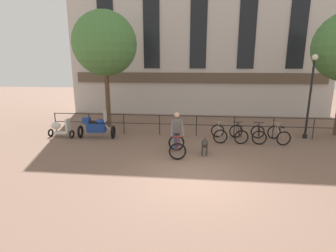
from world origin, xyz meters
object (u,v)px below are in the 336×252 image
at_px(parked_bicycle_near_lamp, 219,133).
at_px(parked_scooter, 60,128).
at_px(dog, 205,144).
at_px(street_lamp, 310,92).
at_px(parked_motorcycle, 96,127).
at_px(parked_bicycle_mid_left, 239,134).
at_px(parked_bicycle_mid_right, 258,134).
at_px(parked_bicycle_far_end, 279,135).
at_px(cyclist_with_bike, 177,136).

distance_m(parked_bicycle_near_lamp, parked_scooter, 7.82).
height_order(dog, street_lamp, street_lamp).
relative_size(parked_motorcycle, parked_bicycle_mid_left, 1.54).
height_order(dog, parked_bicycle_mid_right, parked_bicycle_mid_right).
relative_size(parked_motorcycle, parked_bicycle_mid_right, 1.50).
xyz_separation_m(parked_bicycle_near_lamp, parked_bicycle_mid_right, (1.83, 0.00, 0.00)).
bearing_deg(parked_bicycle_far_end, parked_scooter, -5.18).
bearing_deg(street_lamp, parked_bicycle_far_end, -151.44).
bearing_deg(parked_scooter, parked_bicycle_mid_left, -80.38).
relative_size(dog, parked_motorcycle, 0.54).
relative_size(parked_bicycle_mid_right, parked_bicycle_far_end, 1.01).
distance_m(parked_motorcycle, parked_bicycle_mid_right, 7.82).
relative_size(parked_motorcycle, parked_scooter, 1.35).
bearing_deg(parked_motorcycle, parked_scooter, 89.02).
height_order(parked_bicycle_near_lamp, parked_bicycle_mid_right, same).
height_order(parked_motorcycle, parked_bicycle_far_end, parked_motorcycle).
xyz_separation_m(cyclist_with_bike, dog, (1.12, -0.03, -0.30)).
xyz_separation_m(parked_bicycle_mid_right, street_lamp, (2.43, 0.82, 1.90)).
bearing_deg(street_lamp, parked_motorcycle, -174.05).
bearing_deg(parked_bicycle_mid_right, parked_bicycle_mid_left, 8.63).
distance_m(parked_bicycle_mid_left, parked_bicycle_far_end, 1.84).
bearing_deg(parked_bicycle_mid_left, parked_bicycle_far_end, 175.11).
bearing_deg(parked_scooter, parked_bicycle_far_end, -80.75).
bearing_deg(cyclist_with_bike, dog, -8.13).
xyz_separation_m(dog, parked_bicycle_mid_left, (1.66, 2.17, -0.10)).
relative_size(parked_bicycle_near_lamp, parked_bicycle_far_end, 0.96).
bearing_deg(parked_bicycle_near_lamp, parked_bicycle_far_end, 177.47).
bearing_deg(parked_bicycle_far_end, parked_motorcycle, -5.34).
relative_size(parked_motorcycle, street_lamp, 0.45).
relative_size(parked_motorcycle, parked_bicycle_far_end, 1.51).
xyz_separation_m(parked_bicycle_near_lamp, street_lamp, (4.26, 0.82, 1.90)).
bearing_deg(parked_motorcycle, parked_bicycle_mid_right, -91.74).
relative_size(parked_motorcycle, parked_bicycle_near_lamp, 1.57).
distance_m(parked_bicycle_mid_left, parked_bicycle_mid_right, 0.92).
relative_size(cyclist_with_bike, parked_scooter, 1.29).
bearing_deg(parked_motorcycle, parked_bicycle_far_end, -91.93).
height_order(cyclist_with_bike, parked_bicycle_mid_right, cyclist_with_bike).
xyz_separation_m(cyclist_with_bike, parked_motorcycle, (-4.12, 1.89, -0.20)).
relative_size(parked_bicycle_near_lamp, street_lamp, 0.28).
xyz_separation_m(cyclist_with_bike, parked_bicycle_mid_left, (2.78, 2.13, -0.41)).
height_order(dog, parked_motorcycle, parked_motorcycle).
relative_size(parked_bicycle_far_end, street_lamp, 0.29).
bearing_deg(parked_bicycle_near_lamp, cyclist_with_bike, 46.37).
bearing_deg(parked_bicycle_far_end, dog, 24.82).
distance_m(parked_bicycle_near_lamp, street_lamp, 4.74).
bearing_deg(street_lamp, dog, -149.17).
relative_size(parked_bicycle_near_lamp, parked_bicycle_mid_right, 0.95).
xyz_separation_m(dog, parked_motorcycle, (-5.24, 1.92, 0.10)).
height_order(parked_motorcycle, parked_scooter, parked_motorcycle).
bearing_deg(parked_motorcycle, dog, -113.69).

